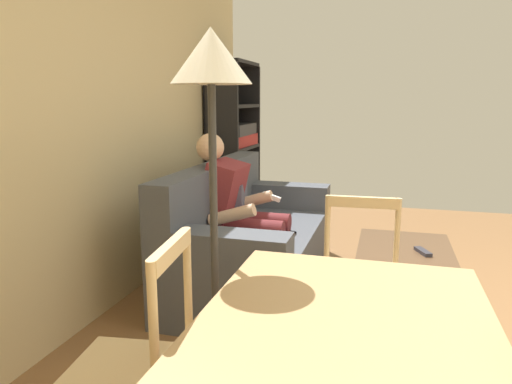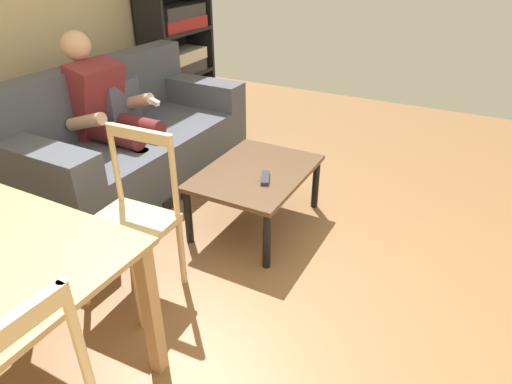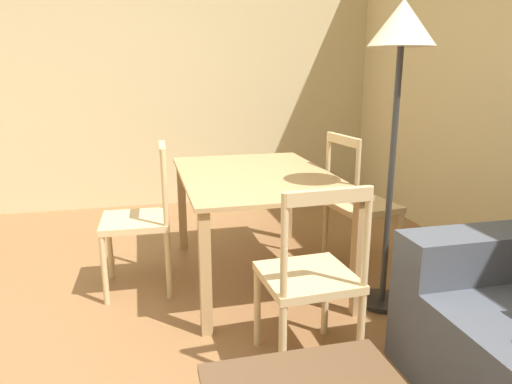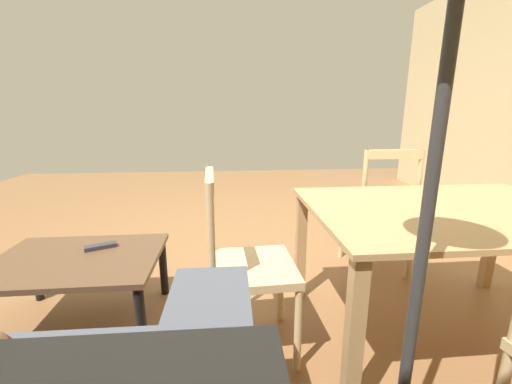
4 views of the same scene
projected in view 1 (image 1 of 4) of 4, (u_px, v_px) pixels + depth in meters
name	position (u px, v px, depth m)	size (l,w,h in m)	color
wall_back	(63.00, 107.00, 2.82)	(6.16, 0.12, 2.80)	#D1BC8C
couch	(248.00, 241.00, 3.73)	(1.94, 0.92, 0.94)	#474C56
person_lounging	(240.00, 210.00, 3.57)	(0.59, 0.90, 1.19)	maroon
coffee_table	(404.00, 255.00, 3.34)	(0.88, 0.65, 0.41)	brown
tv_remote	(423.00, 252.00, 3.21)	(0.05, 0.17, 0.02)	#2D2D38
bookshelf	(233.00, 162.00, 5.22)	(0.87, 0.36, 1.84)	black
dining_table	(343.00, 359.00, 1.51)	(1.42, 0.98, 0.73)	tan
dining_chair_near_wall	(134.00, 370.00, 1.74)	(0.47, 0.47, 0.96)	#D1B27F
dining_chair_facing_couch	(359.00, 288.00, 2.53)	(0.44, 0.44, 0.92)	#D1B27F
floor_lamp	(212.00, 92.00, 2.06)	(0.36, 0.36, 1.75)	black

